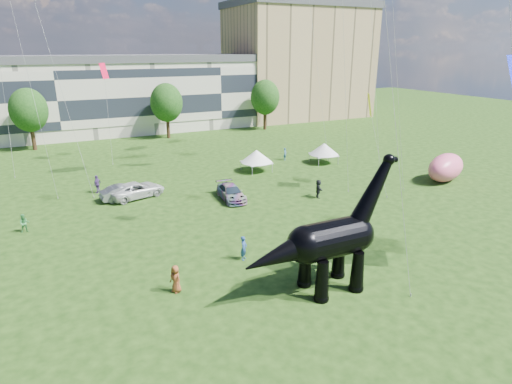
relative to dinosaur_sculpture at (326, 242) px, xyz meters
name	(u,v)px	position (x,y,z in m)	size (l,w,h in m)	color
ground	(284,330)	(-4.22, -2.46, -3.21)	(220.00, 220.00, 0.00)	#16330C
terrace_row	(56,101)	(-12.22, 59.54, 2.79)	(78.00, 11.00, 12.00)	beige
apartment_block	(298,64)	(35.78, 62.54, 7.79)	(28.00, 18.00, 22.00)	tan
tree_mid_left	(28,107)	(-16.22, 50.54, 3.08)	(5.20, 5.20, 9.44)	#382314
tree_mid_right	(166,100)	(3.78, 50.54, 3.08)	(5.20, 5.20, 9.44)	#382314
tree_far_right	(265,95)	(21.78, 50.54, 3.08)	(5.20, 5.20, 9.44)	#382314
dinosaur_sculpture	(326,242)	(0.00, 0.00, 0.00)	(10.33, 2.84, 8.50)	black
car_grey	(124,192)	(-8.21, 22.56, -2.47)	(1.57, 4.49, 1.48)	slate
car_white	(137,190)	(-6.95, 22.61, -2.43)	(2.58, 5.59, 1.55)	silver
car_dark	(231,193)	(1.28, 17.84, -2.50)	(2.00, 4.92, 1.43)	#595960
gazebo_near	(256,156)	(8.05, 25.96, -1.36)	(4.03, 4.03, 2.64)	white
gazebo_far	(324,149)	(17.63, 25.68, -1.37)	(4.22, 4.22, 2.62)	silver
inflatable_pink	(446,167)	(25.38, 13.11, -1.67)	(6.17, 3.08, 3.08)	#FF638F
visitors	(168,230)	(-6.75, 11.33, -2.35)	(50.68, 42.16, 1.88)	navy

